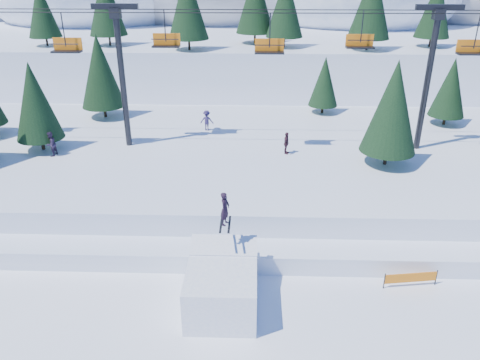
{
  "coord_description": "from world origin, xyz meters",
  "views": [
    {
      "loc": [
        0.67,
        -15.68,
        15.31
      ],
      "look_at": [
        -0.03,
        6.0,
        5.2
      ],
      "focal_mm": 35.0,
      "sensor_mm": 36.0,
      "label": 1
    }
  ],
  "objects_px": {
    "chairlift": "(258,56)",
    "jump_kicker": "(222,285)",
    "banner_near": "(411,278)",
    "banner_far": "(419,251)"
  },
  "relations": [
    {
      "from": "chairlift",
      "to": "jump_kicker",
      "type": "bearing_deg",
      "value": -95.94
    },
    {
      "from": "banner_near",
      "to": "banner_far",
      "type": "distance_m",
      "value": 2.73
    },
    {
      "from": "jump_kicker",
      "to": "chairlift",
      "type": "bearing_deg",
      "value": 84.06
    },
    {
      "from": "jump_kicker",
      "to": "banner_near",
      "type": "xyz_separation_m",
      "value": [
        9.63,
        1.81,
        -0.7
      ]
    },
    {
      "from": "jump_kicker",
      "to": "chairlift",
      "type": "xyz_separation_m",
      "value": [
        1.62,
        15.54,
        8.08
      ]
    },
    {
      "from": "jump_kicker",
      "to": "banner_far",
      "type": "height_order",
      "value": "jump_kicker"
    },
    {
      "from": "chairlift",
      "to": "banner_far",
      "type": "distance_m",
      "value": 16.98
    },
    {
      "from": "jump_kicker",
      "to": "banner_far",
      "type": "relative_size",
      "value": 1.97
    },
    {
      "from": "banner_far",
      "to": "jump_kicker",
      "type": "bearing_deg",
      "value": -158.39
    },
    {
      "from": "banner_near",
      "to": "chairlift",
      "type": "bearing_deg",
      "value": 120.27
    }
  ]
}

